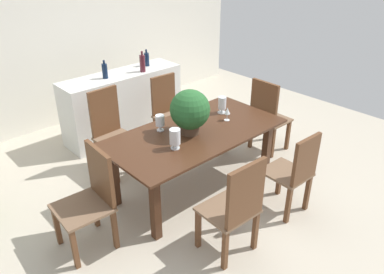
# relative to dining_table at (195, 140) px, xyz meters

# --- Properties ---
(ground_plane) EXTENTS (7.04, 7.04, 0.00)m
(ground_plane) POSITION_rel_dining_table_xyz_m (0.00, 0.14, -0.63)
(ground_plane) COLOR #BCB29E
(back_wall) EXTENTS (6.40, 0.10, 2.60)m
(back_wall) POSITION_rel_dining_table_xyz_m (0.00, 2.74, 0.67)
(back_wall) COLOR silver
(back_wall) RESTS_ON ground
(dining_table) EXTENTS (1.99, 1.01, 0.74)m
(dining_table) POSITION_rel_dining_table_xyz_m (0.00, 0.00, 0.00)
(dining_table) COLOR #422616
(dining_table) RESTS_ON ground
(chair_near_left) EXTENTS (0.48, 0.45, 1.01)m
(chair_near_left) POSITION_rel_dining_table_xyz_m (-0.45, -1.01, -0.08)
(chair_near_left) COLOR brown
(chair_near_left) RESTS_ON ground
(chair_far_left) EXTENTS (0.45, 0.49, 1.04)m
(chair_far_left) POSITION_rel_dining_table_xyz_m (-0.45, 1.02, -0.08)
(chair_far_left) COLOR brown
(chair_far_left) RESTS_ON ground
(chair_foot_end) EXTENTS (0.42, 0.45, 1.01)m
(chair_foot_end) POSITION_rel_dining_table_xyz_m (1.30, 0.00, -0.08)
(chair_foot_end) COLOR brown
(chair_foot_end) RESTS_ON ground
(chair_near_right) EXTENTS (0.42, 0.46, 0.94)m
(chair_near_right) POSITION_rel_dining_table_xyz_m (0.44, -1.01, -0.12)
(chair_near_right) COLOR brown
(chair_near_right) RESTS_ON ground
(chair_head_end) EXTENTS (0.49, 0.49, 0.99)m
(chair_head_end) POSITION_rel_dining_table_xyz_m (-1.29, -0.01, -0.09)
(chair_head_end) COLOR brown
(chair_head_end) RESTS_ON ground
(chair_far_right) EXTENTS (0.43, 0.49, 0.99)m
(chair_far_right) POSITION_rel_dining_table_xyz_m (0.45, 1.02, -0.10)
(chair_far_right) COLOR brown
(chair_far_right) RESTS_ON ground
(flower_centerpiece) EXTENTS (0.43, 0.43, 0.49)m
(flower_centerpiece) POSITION_rel_dining_table_xyz_m (-0.07, 0.01, 0.37)
(flower_centerpiece) COLOR #4C3828
(flower_centerpiece) RESTS_ON dining_table
(crystal_vase_left) EXTENTS (0.10, 0.10, 0.18)m
(crystal_vase_left) POSITION_rel_dining_table_xyz_m (-0.27, 0.27, 0.22)
(crystal_vase_left) COLOR silver
(crystal_vase_left) RESTS_ON dining_table
(crystal_vase_center_near) EXTENTS (0.11, 0.11, 0.21)m
(crystal_vase_center_near) POSITION_rel_dining_table_xyz_m (-0.40, -0.14, 0.23)
(crystal_vase_center_near) COLOR silver
(crystal_vase_center_near) RESTS_ON dining_table
(crystal_vase_right) EXTENTS (0.10, 0.10, 0.20)m
(crystal_vase_right) POSITION_rel_dining_table_xyz_m (0.57, 0.14, 0.23)
(crystal_vase_right) COLOR silver
(crystal_vase_right) RESTS_ON dining_table
(wine_glass) EXTENTS (0.07, 0.07, 0.16)m
(wine_glass) POSITION_rel_dining_table_xyz_m (0.46, -0.04, 0.22)
(wine_glass) COLOR silver
(wine_glass) RESTS_ON dining_table
(kitchen_counter) EXTENTS (1.77, 0.51, 0.92)m
(kitchen_counter) POSITION_rel_dining_table_xyz_m (0.20, 1.75, -0.17)
(kitchen_counter) COLOR silver
(kitchen_counter) RESTS_ON ground
(wine_bottle_green) EXTENTS (0.08, 0.08, 0.29)m
(wine_bottle_green) POSITION_rel_dining_table_xyz_m (0.48, 1.61, 0.41)
(wine_bottle_green) COLOR #511E28
(wine_bottle_green) RESTS_ON kitchen_counter
(wine_bottle_clear) EXTENTS (0.08, 0.08, 0.25)m
(wine_bottle_clear) POSITION_rel_dining_table_xyz_m (0.69, 1.79, 0.39)
(wine_bottle_clear) COLOR #0F1E38
(wine_bottle_clear) RESTS_ON kitchen_counter
(wine_bottle_tall) EXTENTS (0.07, 0.07, 0.25)m
(wine_bottle_tall) POSITION_rel_dining_table_xyz_m (-0.06, 1.72, 0.39)
(wine_bottle_tall) COLOR #0F1E38
(wine_bottle_tall) RESTS_ON kitchen_counter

